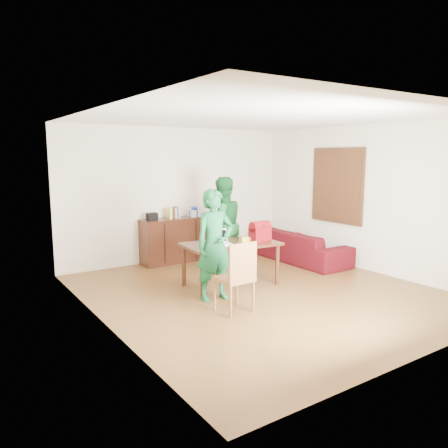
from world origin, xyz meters
TOP-DOWN VIEW (x-y plane):
  - room at (0.01, 0.13)m, footprint 5.20×5.70m
  - table at (-0.20, 0.55)m, footprint 1.61×1.00m
  - chair at (-0.85, -0.49)m, footprint 0.47×0.45m
  - person_near at (-0.80, 0.10)m, footprint 0.62×0.43m
  - person_far at (0.16, 1.35)m, footprint 0.88×0.70m
  - laptop at (-0.42, 0.49)m, footprint 0.36×0.27m
  - bananas at (-0.19, 0.15)m, footprint 0.20×0.15m
  - bottle at (-0.10, 0.18)m, footprint 0.06×0.06m
  - red_bag at (0.33, 0.45)m, footprint 0.36×0.22m
  - sofa at (1.95, 1.15)m, footprint 0.85×2.14m

SIDE VIEW (x-z plane):
  - chair at x=-0.85m, z-range -0.21..0.79m
  - sofa at x=1.95m, z-range 0.00..0.62m
  - table at x=-0.20m, z-range 0.27..0.99m
  - bananas at x=-0.19m, z-range 0.72..0.79m
  - laptop at x=-0.42m, z-range 0.65..0.88m
  - bottle at x=-0.10m, z-range 0.72..0.88m
  - person_near at x=-0.80m, z-range 0.00..1.66m
  - red_bag at x=0.33m, z-range 0.72..0.98m
  - person_far at x=0.16m, z-range 0.00..1.76m
  - room at x=0.01m, z-range -0.14..2.76m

